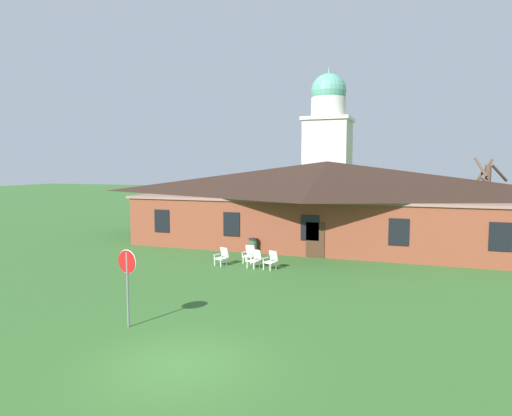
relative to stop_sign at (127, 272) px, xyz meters
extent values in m
plane|color=#336028|center=(3.05, -2.03, -1.88)|extent=(200.00, 200.00, 0.00)
cube|color=brown|center=(3.05, 18.61, -0.28)|extent=(25.05, 10.00, 3.20)
cube|color=#8C6458|center=(3.05, 18.61, 1.40)|extent=(25.55, 10.20, 0.16)
pyramid|color=black|center=(3.05, 18.61, 2.66)|extent=(26.05, 10.40, 2.36)
cube|color=black|center=(-6.96, 13.58, -0.12)|extent=(1.10, 0.06, 1.50)
cube|color=black|center=(-1.95, 13.58, -0.12)|extent=(1.10, 0.06, 1.50)
cube|color=black|center=(3.05, 13.58, -0.12)|extent=(1.10, 0.06, 1.50)
cube|color=black|center=(8.06, 13.58, -0.12)|extent=(1.10, 0.06, 1.50)
cube|color=black|center=(13.07, 13.58, -0.12)|extent=(1.10, 0.06, 1.50)
cube|color=#422819|center=(3.38, 13.58, -0.83)|extent=(1.10, 0.06, 2.10)
cube|color=beige|center=(-0.67, 38.15, 3.28)|extent=(4.80, 4.80, 10.33)
cube|color=silver|center=(-0.67, 38.15, 8.63)|extent=(5.18, 5.18, 0.36)
cylinder|color=silver|center=(-0.67, 38.15, 9.91)|extent=(3.80, 3.80, 2.20)
sphere|color=#569E84|center=(-0.67, 38.15, 11.68)|extent=(3.88, 3.88, 3.88)
cone|color=#569E84|center=(-0.67, 38.15, 14.03)|extent=(0.24, 0.24, 1.00)
cylinder|color=slate|center=(0.00, 0.00, -0.60)|extent=(0.07, 0.07, 2.56)
cylinder|color=white|center=(0.00, 0.01, 0.35)|extent=(0.79, 0.17, 0.81)
cylinder|color=#B71414|center=(0.00, -0.01, 0.35)|extent=(0.75, 0.17, 0.76)
cube|color=white|center=(-0.84, 9.43, -1.70)|extent=(0.06, 0.06, 0.36)
cube|color=white|center=(-1.27, 9.58, -1.70)|extent=(0.06, 0.06, 0.36)
cube|color=white|center=(-0.68, 9.84, -1.70)|extent=(0.06, 0.06, 0.36)
cube|color=white|center=(-1.11, 10.00, -1.70)|extent=(0.06, 0.06, 0.36)
cube|color=white|center=(-0.98, 9.71, -1.49)|extent=(0.69, 0.68, 0.05)
cube|color=white|center=(-0.87, 10.00, -1.19)|extent=(0.55, 0.36, 0.54)
cube|color=white|center=(-0.71, 9.59, -1.30)|extent=(0.22, 0.46, 0.03)
cube|color=white|center=(-0.77, 9.44, -1.41)|extent=(0.05, 0.05, 0.22)
cube|color=white|center=(-1.25, 9.79, -1.30)|extent=(0.22, 0.46, 0.03)
cube|color=white|center=(-1.31, 9.64, -1.41)|extent=(0.05, 0.05, 0.22)
cube|color=white|center=(0.43, 10.65, -1.70)|extent=(0.05, 0.05, 0.36)
cube|color=white|center=(-0.03, 10.65, -1.70)|extent=(0.05, 0.05, 0.36)
cube|color=white|center=(0.43, 11.10, -1.70)|extent=(0.05, 0.05, 0.36)
cube|color=white|center=(-0.03, 11.09, -1.70)|extent=(0.05, 0.05, 0.36)
cube|color=white|center=(0.20, 10.87, -1.49)|extent=(0.55, 0.53, 0.05)
cube|color=white|center=(0.20, 11.18, -1.19)|extent=(0.51, 0.20, 0.54)
cube|color=white|center=(0.49, 10.86, -1.30)|extent=(0.06, 0.47, 0.03)
cube|color=white|center=(0.49, 10.69, -1.41)|extent=(0.04, 0.04, 0.22)
cube|color=white|center=(-0.09, 10.85, -1.30)|extent=(0.06, 0.47, 0.03)
cube|color=white|center=(-0.09, 10.69, -1.41)|extent=(0.04, 0.04, 0.22)
cube|color=silver|center=(1.05, 9.44, -1.70)|extent=(0.06, 0.06, 0.36)
cube|color=silver|center=(0.62, 9.59, -1.70)|extent=(0.06, 0.06, 0.36)
cube|color=silver|center=(1.20, 9.86, -1.70)|extent=(0.06, 0.06, 0.36)
cube|color=silver|center=(0.77, 10.01, -1.70)|extent=(0.06, 0.06, 0.36)
cube|color=silver|center=(0.91, 9.72, -1.49)|extent=(0.68, 0.67, 0.05)
cube|color=silver|center=(1.02, 10.02, -1.19)|extent=(0.55, 0.35, 0.54)
cube|color=silver|center=(1.18, 9.61, -1.30)|extent=(0.22, 0.46, 0.03)
cube|color=silver|center=(1.12, 9.46, -1.41)|extent=(0.05, 0.05, 0.22)
cube|color=silver|center=(0.63, 9.80, -1.30)|extent=(0.22, 0.46, 0.03)
cube|color=silver|center=(0.58, 9.65, -1.41)|extent=(0.05, 0.05, 0.22)
cube|color=silver|center=(1.96, 9.40, -1.70)|extent=(0.07, 0.07, 0.36)
cube|color=silver|center=(1.54, 9.58, -1.70)|extent=(0.07, 0.07, 0.36)
cube|color=silver|center=(2.13, 9.81, -1.70)|extent=(0.07, 0.07, 0.36)
cube|color=silver|center=(1.71, 9.99, -1.70)|extent=(0.07, 0.07, 0.36)
cube|color=silver|center=(1.83, 9.69, -1.49)|extent=(0.70, 0.69, 0.05)
cube|color=silver|center=(1.95, 9.98, -1.19)|extent=(0.55, 0.37, 0.54)
cube|color=silver|center=(2.09, 9.57, -1.30)|extent=(0.23, 0.46, 0.03)
cube|color=silver|center=(2.03, 9.42, -1.41)|extent=(0.05, 0.05, 0.22)
cube|color=silver|center=(1.56, 9.79, -1.30)|extent=(0.23, 0.46, 0.03)
cube|color=silver|center=(1.50, 9.64, -1.41)|extent=(0.05, 0.05, 0.22)
cylinder|color=brown|center=(13.10, 19.39, 0.85)|extent=(0.36, 0.36, 5.46)
cylinder|color=brown|center=(12.91, 19.87, 3.21)|extent=(1.14, 0.57, 1.57)
cylinder|color=brown|center=(13.65, 18.90, 3.10)|extent=(1.18, 1.28, 1.12)
cylinder|color=brown|center=(12.63, 19.10, 3.44)|extent=(0.78, 1.12, 1.26)
cylinder|color=brown|center=(13.23, 18.74, 2.37)|extent=(1.43, 0.44, 1.04)
cylinder|color=#335638|center=(-0.41, 13.31, -1.43)|extent=(0.52, 0.52, 0.90)
cylinder|color=black|center=(-0.41, 13.31, -0.94)|extent=(0.56, 0.56, 0.08)
camera|label=1|loc=(9.06, -12.55, 3.52)|focal=31.99mm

